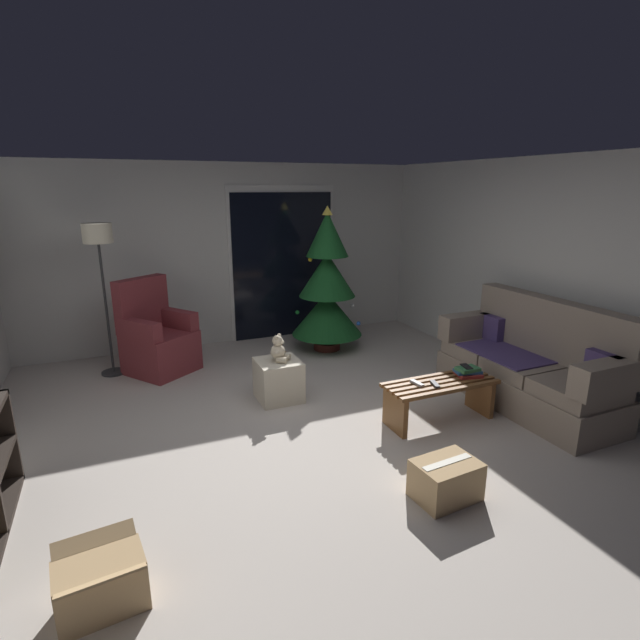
% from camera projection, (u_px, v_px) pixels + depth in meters
% --- Properties ---
extents(ground_plane, '(7.00, 7.00, 0.00)m').
position_uv_depth(ground_plane, '(310.00, 432.00, 4.44)').
color(ground_plane, '#BCB2A8').
extents(wall_back, '(5.72, 0.12, 2.50)m').
position_uv_depth(wall_back, '(228.00, 255.00, 6.82)').
color(wall_back, beige).
rests_on(wall_back, ground).
extents(wall_right, '(0.12, 6.00, 2.50)m').
position_uv_depth(wall_right, '(556.00, 276.00, 5.20)').
color(wall_right, beige).
rests_on(wall_right, ground).
extents(patio_door_frame, '(1.60, 0.02, 2.20)m').
position_uv_depth(patio_door_frame, '(283.00, 263.00, 7.10)').
color(patio_door_frame, silver).
rests_on(patio_door_frame, ground).
extents(patio_door_glass, '(1.50, 0.02, 2.10)m').
position_uv_depth(patio_door_glass, '(283.00, 266.00, 7.09)').
color(patio_door_glass, black).
rests_on(patio_door_glass, ground).
extents(couch, '(0.80, 1.95, 1.08)m').
position_uv_depth(couch, '(531.00, 367.00, 4.95)').
color(couch, gray).
rests_on(couch, ground).
extents(coffee_table, '(1.10, 0.40, 0.40)m').
position_uv_depth(coffee_table, '(440.00, 395.00, 4.60)').
color(coffee_table, brown).
rests_on(coffee_table, ground).
extents(remote_graphite, '(0.08, 0.16, 0.02)m').
position_uv_depth(remote_graphite, '(435.00, 384.00, 4.48)').
color(remote_graphite, '#333338').
rests_on(remote_graphite, coffee_table).
extents(remote_silver, '(0.06, 0.16, 0.02)m').
position_uv_depth(remote_silver, '(417.00, 383.00, 4.50)').
color(remote_silver, '#ADADB2').
rests_on(remote_silver, coffee_table).
extents(book_stack, '(0.28, 0.24, 0.09)m').
position_uv_depth(book_stack, '(468.00, 372.00, 4.70)').
color(book_stack, '#A32D28').
rests_on(book_stack, coffee_table).
extents(cell_phone, '(0.10, 0.15, 0.01)m').
position_uv_depth(cell_phone, '(466.00, 366.00, 4.69)').
color(cell_phone, black).
rests_on(cell_phone, book_stack).
extents(christmas_tree, '(0.96, 0.96, 1.94)m').
position_uv_depth(christmas_tree, '(327.00, 288.00, 6.50)').
color(christmas_tree, '#4C1E19').
rests_on(christmas_tree, ground).
extents(armchair, '(0.95, 0.96, 1.13)m').
position_uv_depth(armchair, '(157.00, 339.00, 5.84)').
color(armchair, maroon).
rests_on(armchair, ground).
extents(floor_lamp, '(0.32, 0.32, 1.78)m').
position_uv_depth(floor_lamp, '(99.00, 248.00, 5.46)').
color(floor_lamp, '#2D2D30').
rests_on(floor_lamp, ground).
extents(ottoman, '(0.44, 0.44, 0.43)m').
position_uv_depth(ottoman, '(278.00, 380.00, 5.09)').
color(ottoman, beige).
rests_on(ottoman, ground).
extents(teddy_bear_cream, '(0.22, 0.21, 0.29)m').
position_uv_depth(teddy_bear_cream, '(279.00, 350.00, 5.00)').
color(teddy_bear_cream, beige).
rests_on(teddy_bear_cream, ottoman).
extents(teddy_bear_honey_by_tree, '(0.21, 0.21, 0.29)m').
position_uv_depth(teddy_bear_honey_by_tree, '(278.00, 352.00, 6.24)').
color(teddy_bear_honey_by_tree, tan).
rests_on(teddy_bear_honey_by_tree, ground).
extents(cardboard_box_open_near_shelf, '(0.47, 0.48, 0.35)m').
position_uv_depth(cardboard_box_open_near_shelf, '(101.00, 585.00, 2.55)').
color(cardboard_box_open_near_shelf, tan).
rests_on(cardboard_box_open_near_shelf, ground).
extents(cardboard_box_taped_mid_floor, '(0.48, 0.36, 0.29)m').
position_uv_depth(cardboard_box_taped_mid_floor, '(446.00, 480.00, 3.48)').
color(cardboard_box_taped_mid_floor, tan).
rests_on(cardboard_box_taped_mid_floor, ground).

